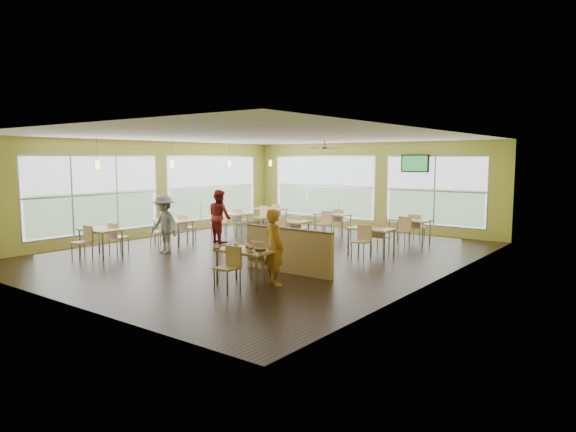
# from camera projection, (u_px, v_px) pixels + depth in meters

# --- Properties ---
(room) EXTENTS (12.00, 12.04, 3.20)m
(room) POSITION_uv_depth(u_px,v_px,m) (264.00, 196.00, 14.04)
(room) COLOR black
(room) RESTS_ON ground
(window_bays) EXTENTS (9.24, 10.24, 2.38)m
(window_bays) POSITION_uv_depth(u_px,v_px,m) (262.00, 191.00, 18.08)
(window_bays) COLOR white
(window_bays) RESTS_ON room
(main_table) EXTENTS (1.22, 1.52, 0.87)m
(main_table) POSITION_uv_depth(u_px,v_px,m) (246.00, 255.00, 10.57)
(main_table) COLOR tan
(main_table) RESTS_ON floor
(half_wall_divider) EXTENTS (2.40, 0.14, 1.04)m
(half_wall_divider) POSITION_uv_depth(u_px,v_px,m) (288.00, 250.00, 11.73)
(half_wall_divider) COLOR tan
(half_wall_divider) RESTS_ON floor
(dining_tables) EXTENTS (6.92, 8.72, 0.87)m
(dining_tables) POSITION_uv_depth(u_px,v_px,m) (274.00, 222.00, 16.13)
(dining_tables) COLOR tan
(dining_tables) RESTS_ON floor
(pendant_lights) EXTENTS (0.11, 7.31, 0.86)m
(pendant_lights) POSITION_uv_depth(u_px,v_px,m) (201.00, 164.00, 16.40)
(pendant_lights) COLOR #2D2119
(pendant_lights) RESTS_ON ceiling
(ceiling_fan) EXTENTS (1.25, 1.25, 0.29)m
(ceiling_fan) POSITION_uv_depth(u_px,v_px,m) (325.00, 148.00, 16.26)
(ceiling_fan) COLOR #2D2119
(ceiling_fan) RESTS_ON ceiling
(tv_backwall) EXTENTS (1.00, 0.07, 0.60)m
(tv_backwall) POSITION_uv_depth(u_px,v_px,m) (415.00, 163.00, 17.53)
(tv_backwall) COLOR black
(tv_backwall) RESTS_ON wall_back
(man_plaid) EXTENTS (0.68, 0.57, 1.59)m
(man_plaid) POSITION_uv_depth(u_px,v_px,m) (274.00, 247.00, 10.56)
(man_plaid) COLOR #CC4416
(man_plaid) RESTS_ON floor
(patron_maroon) EXTENTS (0.96, 0.84, 1.66)m
(patron_maroon) POSITION_uv_depth(u_px,v_px,m) (220.00, 216.00, 15.96)
(patron_maroon) COLOR maroon
(patron_maroon) RESTS_ON floor
(patron_grey) EXTENTS (1.08, 0.65, 1.62)m
(patron_grey) POSITION_uv_depth(u_px,v_px,m) (164.00, 224.00, 14.21)
(patron_grey) COLOR slate
(patron_grey) RESTS_ON floor
(cup_blue) EXTENTS (0.08, 0.08, 0.30)m
(cup_blue) POSITION_uv_depth(u_px,v_px,m) (230.00, 246.00, 10.59)
(cup_blue) COLOR white
(cup_blue) RESTS_ON main_table
(cup_yellow) EXTENTS (0.10, 0.10, 0.38)m
(cup_yellow) POSITION_uv_depth(u_px,v_px,m) (236.00, 246.00, 10.56)
(cup_yellow) COLOR white
(cup_yellow) RESTS_ON main_table
(cup_red_near) EXTENTS (0.10, 0.10, 0.36)m
(cup_red_near) POSITION_uv_depth(u_px,v_px,m) (248.00, 247.00, 10.44)
(cup_red_near) COLOR white
(cup_red_near) RESTS_ON main_table
(cup_red_far) EXTENTS (0.09, 0.09, 0.31)m
(cup_red_far) POSITION_uv_depth(u_px,v_px,m) (250.00, 248.00, 10.30)
(cup_red_far) COLOR white
(cup_red_far) RESTS_ON main_table
(food_basket) EXTENTS (0.25, 0.25, 0.06)m
(food_basket) POSITION_uv_depth(u_px,v_px,m) (260.00, 249.00, 10.37)
(food_basket) COLOR black
(food_basket) RESTS_ON main_table
(ketchup_cup) EXTENTS (0.06, 0.06, 0.02)m
(ketchup_cup) POSITION_uv_depth(u_px,v_px,m) (260.00, 253.00, 10.08)
(ketchup_cup) COLOR #B43B1A
(ketchup_cup) RESTS_ON main_table
(wrapper_left) EXTENTS (0.22, 0.21, 0.04)m
(wrapper_left) POSITION_uv_depth(u_px,v_px,m) (217.00, 248.00, 10.63)
(wrapper_left) COLOR #A0814D
(wrapper_left) RESTS_ON main_table
(wrapper_mid) EXTENTS (0.24, 0.22, 0.05)m
(wrapper_mid) POSITION_uv_depth(u_px,v_px,m) (250.00, 248.00, 10.63)
(wrapper_mid) COLOR #A0814D
(wrapper_mid) RESTS_ON main_table
(wrapper_right) EXTENTS (0.18, 0.17, 0.04)m
(wrapper_right) POSITION_uv_depth(u_px,v_px,m) (251.00, 252.00, 10.18)
(wrapper_right) COLOR #A0814D
(wrapper_right) RESTS_ON main_table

